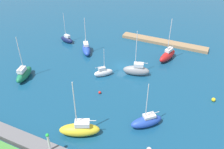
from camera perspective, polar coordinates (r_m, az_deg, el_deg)
water at (r=63.48m, az=2.51°, el=1.92°), size 160.00×160.00×0.00m
pier_dock at (r=76.31m, az=12.03°, el=7.42°), size 26.19×2.97×0.87m
harbor_beacon at (r=41.38m, az=-14.70°, el=-14.82°), size 0.56×0.56×3.73m
sailboat_blue_near_pier at (r=46.65m, az=8.11°, el=-10.78°), size 6.03×5.93×9.78m
sailboat_white_lone_south at (r=59.24m, az=-2.05°, el=0.51°), size 4.33×4.36×7.29m
sailboat_red_mid_basin at (r=67.35m, az=12.91°, el=4.42°), size 4.00×7.44×11.83m
sailboat_yellow_far_north at (r=44.90m, az=-7.59°, el=-12.60°), size 7.66×5.47×11.72m
sailboat_gray_lone_north at (r=59.72m, az=5.75°, el=1.07°), size 6.77×3.82×11.66m
sailboat_green_far_south at (r=61.87m, az=-20.01°, el=0.13°), size 3.71×6.85×10.82m
sailboat_navy_off_beacon at (r=76.46m, az=-10.59°, el=8.15°), size 5.07×2.70×9.18m
sailboat_blue_along_channel at (r=69.75m, az=-6.06°, el=6.03°), size 5.59×6.76×10.45m
mooring_buoy_yellow at (r=56.19m, az=22.75°, el=-5.46°), size 0.85×0.85×0.85m
mooring_buoy_red at (r=54.02m, az=-2.90°, el=-4.23°), size 0.62×0.62×0.62m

